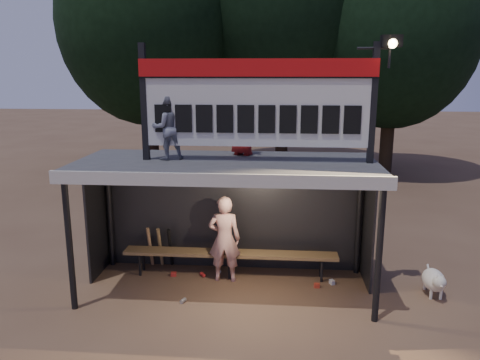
{
  "coord_description": "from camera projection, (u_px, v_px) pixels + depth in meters",
  "views": [
    {
      "loc": [
        0.86,
        -7.62,
        3.76
      ],
      "look_at": [
        0.2,
        0.4,
        1.9
      ],
      "focal_mm": 35.0,
      "sensor_mm": 36.0,
      "label": 1
    }
  ],
  "objects": [
    {
      "name": "child_b",
      "position": [
        243.0,
        125.0,
        8.23
      ],
      "size": [
        0.61,
        0.52,
        1.05
      ],
      "primitive_type": "imported",
      "rotation": [
        0.0,
        0.0,
        2.72
      ],
      "color": "maroon",
      "rests_on": "dugout_shelter"
    },
    {
      "name": "bats",
      "position": [
        160.0,
        247.0,
        9.12
      ],
      "size": [
        0.48,
        0.33,
        0.84
      ],
      "color": "#A7784E",
      "rests_on": "ground"
    },
    {
      "name": "ground",
      "position": [
        227.0,
        289.0,
        8.31
      ],
      "size": [
        80.0,
        80.0,
        0.0
      ],
      "primitive_type": "plane",
      "color": "brown",
      "rests_on": "ground"
    },
    {
      "name": "tree_left",
      "position": [
        147.0,
        23.0,
        17.1
      ],
      "size": [
        6.46,
        6.46,
        9.27
      ],
      "color": "black",
      "rests_on": "ground"
    },
    {
      "name": "bench",
      "position": [
        230.0,
        254.0,
        8.75
      ],
      "size": [
        4.0,
        0.35,
        0.48
      ],
      "color": "olive",
      "rests_on": "ground"
    },
    {
      "name": "player",
      "position": [
        224.0,
        239.0,
        8.5
      ],
      "size": [
        0.59,
        0.38,
        1.61
      ],
      "primitive_type": "imported",
      "rotation": [
        0.0,
        0.0,
        3.14
      ],
      "color": "white",
      "rests_on": "ground"
    },
    {
      "name": "litter",
      "position": [
        238.0,
        280.0,
        8.58
      ],
      "size": [
        3.05,
        1.39,
        0.08
      ],
      "color": "#B4251E",
      "rests_on": "ground"
    },
    {
      "name": "tree_mid",
      "position": [
        284.0,
        8.0,
        18.01
      ],
      "size": [
        7.22,
        7.22,
        10.36
      ],
      "color": "black",
      "rests_on": "ground"
    },
    {
      "name": "child_a",
      "position": [
        167.0,
        128.0,
        7.79
      ],
      "size": [
        0.65,
        0.59,
        1.07
      ],
      "primitive_type": "imported",
      "rotation": [
        0.0,
        0.0,
        3.59
      ],
      "color": "slate",
      "rests_on": "dugout_shelter"
    },
    {
      "name": "scoreboard_assembly",
      "position": [
        260.0,
        100.0,
        7.51
      ],
      "size": [
        4.1,
        0.27,
        1.99
      ],
      "color": "black",
      "rests_on": "dugout_shelter"
    },
    {
      "name": "dog",
      "position": [
        434.0,
        280.0,
        8.01
      ],
      "size": [
        0.36,
        0.81,
        0.49
      ],
      "color": "#EFE4CF",
      "rests_on": "ground"
    },
    {
      "name": "tree_right",
      "position": [
        394.0,
        32.0,
        16.94
      ],
      "size": [
        6.08,
        6.08,
        8.72
      ],
      "color": "#312316",
      "rests_on": "ground"
    },
    {
      "name": "dugout_shelter",
      "position": [
        228.0,
        185.0,
        8.13
      ],
      "size": [
        5.1,
        2.08,
        2.32
      ],
      "color": "#3A3A3D",
      "rests_on": "ground"
    }
  ]
}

